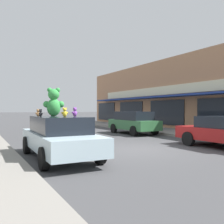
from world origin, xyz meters
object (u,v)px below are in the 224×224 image
teddy_bear_yellow (65,112)px  teddy_bear_brown (38,113)px  teddy_bear_giant (54,102)px  teddy_bear_teal (52,112)px  teddy_bear_purple (75,112)px  teddy_bear_black (41,113)px  parked_car_far_center (133,122)px  plush_art_car (59,136)px

teddy_bear_yellow → teddy_bear_brown: size_ratio=1.20×
teddy_bear_giant → teddy_bear_yellow: (0.13, -0.82, -0.34)m
teddy_bear_giant → teddy_bear_teal: size_ratio=3.43×
teddy_bear_yellow → teddy_bear_purple: 0.41m
teddy_bear_giant → teddy_bear_teal: teddy_bear_giant is taller
teddy_bear_black → teddy_bear_purple: 1.11m
teddy_bear_brown → teddy_bear_teal: teddy_bear_teal is taller
teddy_bear_yellow → teddy_bear_giant: bearing=-71.5°
teddy_bear_giant → teddy_bear_yellow: size_ratio=3.32×
teddy_bear_brown → parked_car_far_center: bearing=-163.9°
teddy_bear_black → teddy_bear_teal: bearing=-65.5°
teddy_bear_teal → parked_car_far_center: size_ratio=0.07×
teddy_bear_brown → plush_art_car: bearing=129.4°
teddy_bear_giant → teddy_bear_purple: size_ratio=3.18×
teddy_bear_giant → teddy_bear_purple: (0.52, -0.70, -0.33)m
teddy_bear_purple → teddy_bear_yellow: bearing=-5.5°
teddy_bear_yellow → parked_car_far_center: 9.21m
teddy_bear_purple → teddy_bear_brown: bearing=-53.9°
parked_car_far_center → teddy_bear_giant: bearing=-142.5°
plush_art_car → teddy_bear_teal: 1.14m
teddy_bear_giant → teddy_bear_yellow: teddy_bear_giant is taller
teddy_bear_teal → parked_car_far_center: bearing=-127.1°
teddy_bear_purple → teddy_bear_teal: teddy_bear_purple is taller
teddy_bear_yellow → teddy_bear_teal: bearing=-76.1°
teddy_bear_black → teddy_bear_giant: bearing=-82.1°
teddy_bear_brown → parked_car_far_center: (7.49, 5.38, -0.72)m
teddy_bear_black → teddy_bear_brown: same height
plush_art_car → teddy_bear_giant: teddy_bear_giant is taller
teddy_bear_giant → teddy_bear_black: 0.77m
teddy_bear_black → teddy_bear_yellow: 0.80m
teddy_bear_giant → teddy_bear_teal: (0.04, 0.38, -0.34)m
parked_car_far_center → teddy_bear_yellow: bearing=-137.9°
teddy_bear_teal → plush_art_car: bearing=109.3°
plush_art_car → teddy_bear_yellow: (0.06, -0.39, 0.81)m
teddy_bear_black → teddy_bear_teal: size_ratio=0.86×
teddy_bear_purple → parked_car_far_center: bearing=-159.7°
plush_art_car → parked_car_far_center: size_ratio=1.17×
teddy_bear_black → teddy_bear_yellow: size_ratio=0.83×
teddy_bear_brown → teddy_bear_black: bearing=70.8°
teddy_bear_brown → teddy_bear_purple: size_ratio=0.80×
teddy_bear_black → parked_car_far_center: size_ratio=0.06×
plush_art_car → teddy_bear_yellow: size_ratio=15.60×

